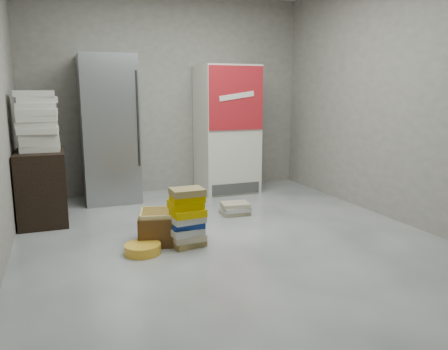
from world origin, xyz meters
name	(u,v)px	position (x,y,z in m)	size (l,w,h in m)	color
ground	(233,242)	(0.00, 0.00, 0.00)	(5.00, 5.00, 0.00)	beige
room_shell	(234,51)	(0.00, 0.00, 1.80)	(4.04, 5.04, 2.82)	gray
steel_fridge	(109,129)	(-0.90, 2.13, 0.95)	(0.70, 0.72, 1.90)	#92959A
coke_cooler	(227,129)	(0.75, 2.12, 0.90)	(0.80, 0.73, 1.80)	silver
wood_shelf	(42,187)	(-1.73, 1.40, 0.40)	(0.50, 0.80, 0.80)	black
supply_box_stack	(38,121)	(-1.72, 1.40, 1.12)	(0.43, 0.44, 0.65)	silver
phonebook_stack_main	(187,218)	(-0.45, 0.05, 0.28)	(0.36, 0.31, 0.56)	olive
phonebook_stack_side	(235,209)	(0.38, 0.89, 0.07)	(0.35, 0.29, 0.14)	tan
cardboard_box	(160,229)	(-0.67, 0.25, 0.13)	(0.47, 0.47, 0.32)	gold
bucket_lid	(143,249)	(-0.88, 0.01, 0.04)	(0.33, 0.33, 0.09)	gold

